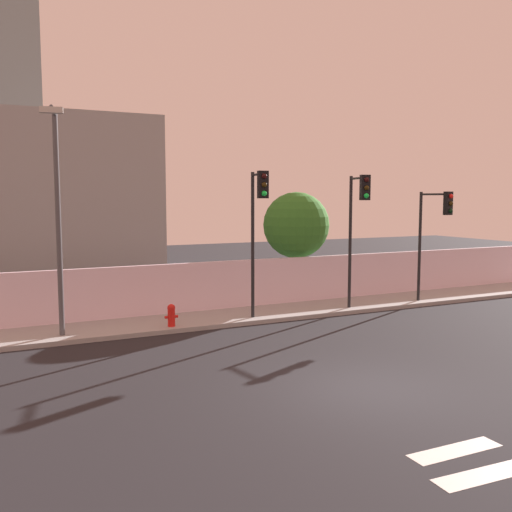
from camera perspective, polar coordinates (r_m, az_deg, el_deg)
ground_plane at (r=13.49m, az=11.08°, el=-12.95°), size 80.00×80.00×0.00m
sidewalk at (r=20.38m, az=-3.03°, el=-6.20°), size 36.00×2.40×0.15m
perimeter_wall at (r=21.38m, az=-4.39°, el=-2.98°), size 36.00×0.18×1.80m
traffic_light_left at (r=21.17m, az=10.19°, el=4.28°), size 0.48×1.44×5.00m
traffic_light_center at (r=19.15m, az=0.20°, el=4.32°), size 0.36×1.27×5.06m
traffic_light_right at (r=23.47m, az=17.56°, el=3.31°), size 0.45×1.54×4.42m
street_lamp_curbside at (r=17.82m, az=-19.33°, el=4.73°), size 0.65×1.71×6.69m
fire_hydrant at (r=18.79m, az=-8.50°, el=-5.82°), size 0.44×0.26×0.74m
roadside_tree_midleft at (r=23.85m, az=4.06°, el=3.10°), size 2.77×2.77×4.58m
low_building_distant at (r=33.91m, az=-18.99°, el=5.71°), size 10.37×6.00×8.86m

